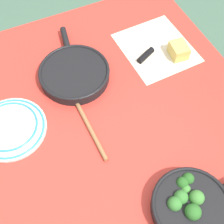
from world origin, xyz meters
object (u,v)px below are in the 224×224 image
(skillet_eggs, at_px, (74,73))
(dinner_plate_stack, at_px, (10,128))
(wooden_spoon, at_px, (79,107))
(grater_knife, at_px, (151,50))
(cheese_block, at_px, (179,50))
(skillet_broccoli, at_px, (192,205))

(skillet_eggs, height_order, dinner_plate_stack, skillet_eggs)
(wooden_spoon, distance_m, dinner_plate_stack, 0.24)
(skillet_eggs, relative_size, dinner_plate_stack, 1.52)
(skillet_eggs, relative_size, wooden_spoon, 1.02)
(grater_knife, bearing_deg, cheese_block, -59.25)
(grater_knife, bearing_deg, skillet_broccoli, -132.90)
(dinner_plate_stack, bearing_deg, skillet_broccoli, -139.75)
(skillet_broccoli, height_order, wooden_spoon, skillet_broccoli)
(wooden_spoon, height_order, dinner_plate_stack, dinner_plate_stack)
(cheese_block, bearing_deg, grater_knife, 55.22)
(skillet_broccoli, height_order, skillet_eggs, skillet_broccoli)
(skillet_eggs, xyz_separation_m, cheese_block, (-0.07, -0.41, 0.00))
(skillet_broccoli, distance_m, dinner_plate_stack, 0.64)
(grater_knife, distance_m, cheese_block, 0.11)
(wooden_spoon, xyz_separation_m, cheese_block, (0.07, -0.45, 0.02))
(cheese_block, bearing_deg, wooden_spoon, 98.52)
(skillet_broccoli, xyz_separation_m, wooden_spoon, (0.47, 0.17, -0.02))
(grater_knife, height_order, dinner_plate_stack, dinner_plate_stack)
(grater_knife, height_order, cheese_block, cheese_block)
(wooden_spoon, height_order, cheese_block, cheese_block)
(skillet_broccoli, bearing_deg, dinner_plate_stack, 128.30)
(skillet_broccoli, relative_size, cheese_block, 4.71)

